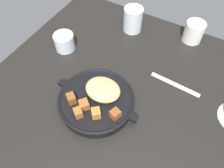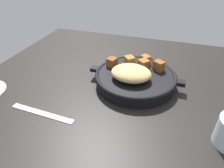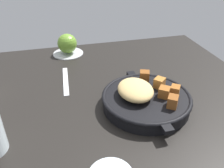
{
  "view_description": "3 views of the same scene",
  "coord_description": "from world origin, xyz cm",
  "px_view_note": "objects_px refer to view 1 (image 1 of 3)",
  "views": [
    {
      "loc": [
        19.37,
        -37.56,
        64.57
      ],
      "look_at": [
        -1.67,
        -0.46,
        6.1
      ],
      "focal_mm": 35.99,
      "sensor_mm": 36.0,
      "label": 1
    },
    {
      "loc": [
        -13.34,
        45.73,
        35.5
      ],
      "look_at": [
        0.8,
        1.73,
        4.26
      ],
      "focal_mm": 32.36,
      "sensor_mm": 36.0,
      "label": 2
    },
    {
      "loc": [
        -55.04,
        16.34,
        41.0
      ],
      "look_at": [
        -0.42,
        2.4,
        6.58
      ],
      "focal_mm": 38.66,
      "sensor_mm": 36.0,
      "label": 3
    }
  ],
  "objects_px": {
    "cast_iron_skillet": "(97,100)",
    "butter_knife": "(175,84)",
    "water_glass_tall": "(133,19)",
    "water_glass_short": "(64,42)",
    "ceramic_mug_white": "(194,32)"
  },
  "relations": [
    {
      "from": "cast_iron_skillet",
      "to": "butter_knife",
      "type": "height_order",
      "value": "cast_iron_skillet"
    },
    {
      "from": "water_glass_short",
      "to": "water_glass_tall",
      "type": "bearing_deg",
      "value": 52.04
    },
    {
      "from": "cast_iron_skillet",
      "to": "water_glass_short",
      "type": "height_order",
      "value": "cast_iron_skillet"
    },
    {
      "from": "water_glass_tall",
      "to": "water_glass_short",
      "type": "distance_m",
      "value": 0.3
    },
    {
      "from": "butter_knife",
      "to": "water_glass_tall",
      "type": "height_order",
      "value": "water_glass_tall"
    },
    {
      "from": "butter_knife",
      "to": "ceramic_mug_white",
      "type": "relative_size",
      "value": 2.18
    },
    {
      "from": "butter_knife",
      "to": "water_glass_tall",
      "type": "relative_size",
      "value": 1.77
    },
    {
      "from": "butter_knife",
      "to": "water_glass_tall",
      "type": "distance_m",
      "value": 0.33
    },
    {
      "from": "butter_knife",
      "to": "water_glass_short",
      "type": "distance_m",
      "value": 0.45
    },
    {
      "from": "water_glass_tall",
      "to": "water_glass_short",
      "type": "bearing_deg",
      "value": -127.96
    },
    {
      "from": "butter_knife",
      "to": "ceramic_mug_white",
      "type": "bearing_deg",
      "value": 98.58
    },
    {
      "from": "butter_knife",
      "to": "ceramic_mug_white",
      "type": "distance_m",
      "value": 0.26
    },
    {
      "from": "water_glass_tall",
      "to": "ceramic_mug_white",
      "type": "xyz_separation_m",
      "value": [
        0.24,
        0.06,
        -0.01
      ]
    },
    {
      "from": "cast_iron_skillet",
      "to": "ceramic_mug_white",
      "type": "distance_m",
      "value": 0.49
    },
    {
      "from": "ceramic_mug_white",
      "to": "water_glass_tall",
      "type": "bearing_deg",
      "value": -165.57
    }
  ]
}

